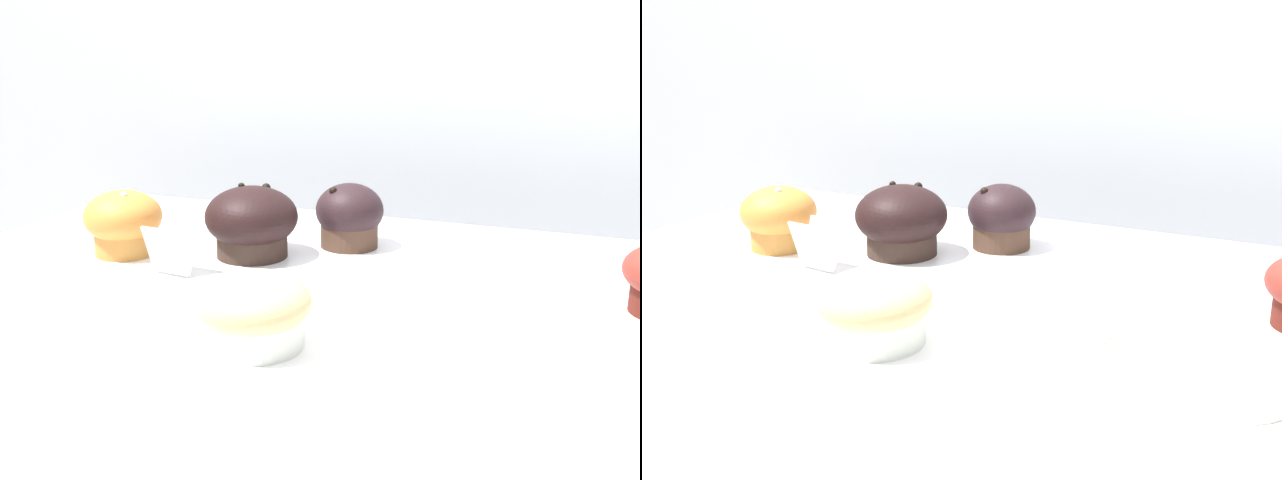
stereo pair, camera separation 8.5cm
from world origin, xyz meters
TOP-DOWN VIEW (x-y plane):
  - wall_back at (0.00, 0.60)m, footprint 3.20×0.10m
  - muffin_front_center at (-0.12, 0.07)m, footprint 0.12×0.12m
  - muffin_back_right at (-0.02, 0.15)m, footprint 0.09×0.09m
  - muffin_front_left at (-0.28, 0.02)m, footprint 0.10×0.10m
  - muffin_front_right at (0.00, -0.18)m, footprint 0.11×0.11m
  - serving_plate at (0.27, -0.11)m, footprint 0.18×0.18m
  - price_card at (-0.18, -0.04)m, footprint 0.05×0.05m

SIDE VIEW (x-z plane):
  - wall_back at x=0.00m, z-range 0.00..1.80m
  - serving_plate at x=0.27m, z-range 0.95..0.96m
  - price_card at x=-0.18m, z-range 0.95..1.01m
  - muffin_front_right at x=0.00m, z-range 0.95..1.01m
  - muffin_back_right at x=-0.02m, z-range 0.94..1.03m
  - muffin_front_left at x=-0.28m, z-range 0.95..1.03m
  - muffin_front_center at x=-0.12m, z-range 0.94..1.04m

